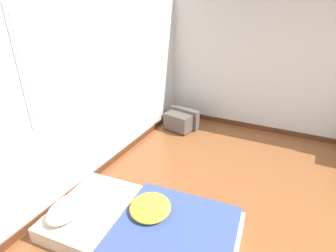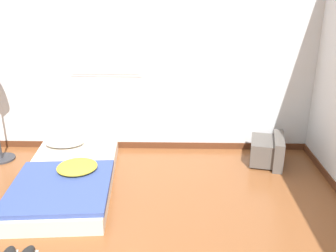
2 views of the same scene
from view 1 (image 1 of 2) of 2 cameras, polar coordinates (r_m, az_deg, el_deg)
The scene contains 3 objects.
wall_back at distance 3.30m, azimuth -18.79°, elevation 8.06°, with size 7.55×0.08×2.60m.
mattress_bed at distance 2.89m, azimuth -5.74°, elevation -20.75°, with size 1.19×2.04×0.32m.
crt_tv at distance 4.95m, azimuth 2.80°, elevation 1.30°, with size 0.51×0.62×0.38m.
Camera 1 is at (-2.22, 0.73, 2.20)m, focal length 28.00 mm.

